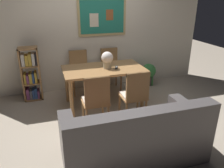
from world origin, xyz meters
name	(u,v)px	position (x,y,z in m)	size (l,w,h in m)	color
ground_plane	(114,118)	(0.00, 0.00, 0.00)	(12.00, 12.00, 0.00)	tan
wall_back_with_painting	(92,30)	(0.00, 1.62, 1.30)	(5.20, 0.14, 2.60)	beige
dining_table	(104,73)	(-0.02, 0.59, 0.64)	(1.48, 0.84, 0.74)	#9E7042
dining_chair_far_right	(110,65)	(0.35, 1.35, 0.54)	(0.40, 0.41, 0.91)	#9E7042
dining_chair_far_left	(79,68)	(-0.35, 1.35, 0.54)	(0.40, 0.41, 0.91)	#9E7042
dining_chair_near_right	(135,93)	(0.29, -0.20, 0.54)	(0.40, 0.41, 0.91)	#9E7042
dining_chair_near_left	(96,98)	(-0.36, -0.20, 0.54)	(0.40, 0.41, 0.91)	#9E7042
leather_couch	(134,139)	(-0.07, -1.04, 0.31)	(1.80, 0.84, 0.84)	#514C4C
bookshelf	(31,75)	(-1.34, 1.26, 0.53)	(0.36, 0.28, 1.08)	#9E7042
potted_ivy	(149,73)	(1.27, 1.26, 0.29)	(0.33, 0.33, 0.51)	#4C4742
flower_vase	(107,59)	(0.05, 0.55, 0.92)	(0.22, 0.22, 0.31)	tan
tv_remote	(116,68)	(0.21, 0.51, 0.75)	(0.10, 0.16, 0.02)	black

